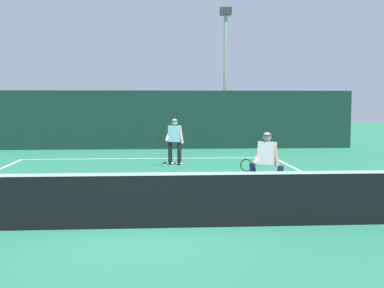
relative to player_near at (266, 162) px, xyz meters
The scene contains 9 objects.
ground_plane 4.00m from the player_near, 137.25° to the right, with size 80.00×80.00×0.00m, color #277552.
court_line_baseline_far 8.53m from the player_near, 109.79° to the left, with size 9.80×0.10×0.01m, color white.
court_line_service 4.73m from the player_near, 128.08° to the left, with size 7.99×0.10×0.01m, color white.
court_line_centre 3.04m from the player_near, 169.31° to the left, with size 0.10×6.40×0.01m, color white.
tennis_net 3.93m from the player_near, 137.25° to the right, with size 10.74×0.09×1.11m.
player_near is the anchor object (origin of this frame).
player_far 6.36m from the player_near, 108.00° to the left, with size 0.95×0.85×1.62m.
back_fence_windscreen 12.10m from the player_near, 103.75° to the left, with size 18.93×0.12×2.71m, color #123027.
light_pole 13.64m from the player_near, 86.65° to the left, with size 0.55×0.44×6.76m.
Camera 1 is at (0.38, -8.76, 2.29)m, focal length 46.67 mm.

